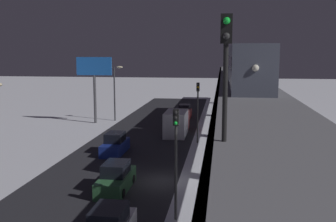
{
  "coord_description": "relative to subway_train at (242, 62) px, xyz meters",
  "views": [
    {
      "loc": [
        -4.43,
        27.73,
        9.49
      ],
      "look_at": [
        1.68,
        -16.14,
        2.85
      ],
      "focal_mm": 41.78,
      "sensor_mm": 36.0,
      "label": 1
    }
  ],
  "objects": [
    {
      "name": "sedan_red",
      "position": [
        7.42,
        -13.14,
        -7.65
      ],
      "size": [
        1.8,
        4.22,
        1.97
      ],
      "rotation": [
        0.0,
        0.0,
        3.14
      ],
      "color": "#A51E1E",
      "rests_on": "ground_plane"
    },
    {
      "name": "avenue_asphalt",
      "position": [
        10.62,
        15.58,
        -8.44
      ],
      "size": [
        11.0,
        105.01,
        0.01
      ],
      "primitive_type": "cube",
      "color": "#28282D",
      "rests_on": "ground_plane"
    },
    {
      "name": "rail_signal",
      "position": [
        1.94,
        30.93,
        0.95
      ],
      "size": [
        0.36,
        0.41,
        4.0
      ],
      "color": "black",
      "rests_on": "elevated_railway"
    },
    {
      "name": "traffic_light_mid",
      "position": [
        4.52,
        2.81,
        -4.25
      ],
      "size": [
        0.32,
        0.44,
        6.4
      ],
      "color": "#2D2D2D",
      "rests_on": "ground_plane"
    },
    {
      "name": "box_truck",
      "position": [
        7.22,
        -1.68,
        -7.1
      ],
      "size": [
        2.4,
        7.4,
        2.8
      ],
      "color": "#A51E1E",
      "rests_on": "ground_plane"
    },
    {
      "name": "elevated_railway",
      "position": [
        0.09,
        15.58,
        -2.69
      ],
      "size": [
        5.0,
        105.01,
        6.66
      ],
      "color": "slate",
      "rests_on": "ground_plane"
    },
    {
      "name": "commercial_billboard",
      "position": [
        19.03,
        -7.18,
        -1.62
      ],
      "size": [
        4.8,
        0.36,
        8.9
      ],
      "color": "#4C4C51",
      "rests_on": "ground_plane"
    },
    {
      "name": "sedan_green",
      "position": [
        9.22,
        17.91,
        -7.66
      ],
      "size": [
        1.91,
        4.8,
        1.97
      ],
      "rotation": [
        0.0,
        0.0,
        3.14
      ],
      "color": "#2D6038",
      "rests_on": "ground_plane"
    },
    {
      "name": "subway_train",
      "position": [
        0.0,
        0.0,
        0.0
      ],
      "size": [
        2.94,
        36.87,
        3.4
      ],
      "color": "#4C5160",
      "rests_on": "elevated_railway"
    },
    {
      "name": "traffic_light_near",
      "position": [
        4.52,
        22.19,
        -4.25
      ],
      "size": [
        0.32,
        0.44,
        6.4
      ],
      "color": "#2D2D2D",
      "rests_on": "ground_plane"
    },
    {
      "name": "ground_plane",
      "position": [
        6.46,
        15.58,
        -8.44
      ],
      "size": [
        240.0,
        240.0,
        0.0
      ],
      "primitive_type": "plane",
      "color": "white"
    },
    {
      "name": "sedan_blue",
      "position": [
        12.02,
        8.08,
        -7.65
      ],
      "size": [
        1.8,
        4.63,
        1.97
      ],
      "color": "navy",
      "rests_on": "ground_plane"
    },
    {
      "name": "street_lamp_far",
      "position": [
        16.7,
        -9.42,
        -3.63
      ],
      "size": [
        1.35,
        0.44,
        7.65
      ],
      "color": "#38383D",
      "rests_on": "ground_plane"
    }
  ]
}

